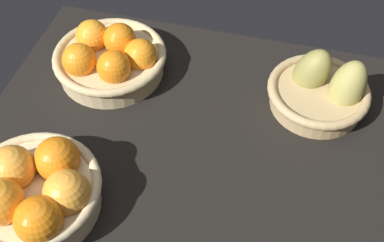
{
  "coord_description": "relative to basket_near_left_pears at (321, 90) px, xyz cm",
  "views": [
    {
      "loc": [
        -15.78,
        55.44,
        79.03
      ],
      "look_at": [
        -0.48,
        -3.52,
        7.0
      ],
      "focal_mm": 45.6,
      "sensor_mm": 36.0,
      "label": 1
    }
  ],
  "objects": [
    {
      "name": "market_tray",
      "position": [
        24.0,
        18.35,
        -5.34
      ],
      "size": [
        84.0,
        72.0,
        3.0
      ],
      "primitive_type": "cube",
      "color": "black",
      "rests_on": "ground"
    },
    {
      "name": "basket_near_left_pears",
      "position": [
        0.0,
        0.0,
        0.0
      ],
      "size": [
        21.29,
        20.97,
        13.47
      ],
      "color": "tan",
      "rests_on": "market_tray"
    },
    {
      "name": "basket_near_right",
      "position": [
        45.16,
        2.19,
        0.48
      ],
      "size": [
        24.63,
        24.63,
        10.62
      ],
      "color": "tan",
      "rests_on": "market_tray"
    },
    {
      "name": "basket_far_right",
      "position": [
        45.21,
        37.83,
        1.33
      ],
      "size": [
        24.0,
        24.0,
        12.05
      ],
      "color": "#D3BC8C",
      "rests_on": "market_tray"
    }
  ]
}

